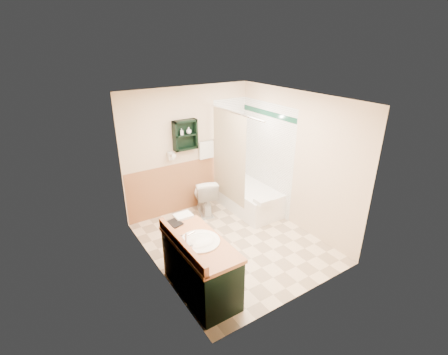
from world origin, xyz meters
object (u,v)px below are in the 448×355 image
(soap_bottle_b, at_px, (189,131))
(hair_dryer, at_px, (171,156))
(wall_shelf, at_px, (185,135))
(soap_bottle_a, at_px, (182,133))
(toilet, at_px, (204,196))
(vanity, at_px, (201,267))
(bathtub, at_px, (246,197))
(vanity_book, at_px, (169,219))

(soap_bottle_b, bearing_deg, hair_dryer, 175.38)
(wall_shelf, xyz_separation_m, hair_dryer, (-0.30, 0.02, -0.35))
(wall_shelf, relative_size, soap_bottle_a, 4.69)
(soap_bottle_a, bearing_deg, toilet, -38.32)
(wall_shelf, xyz_separation_m, soap_bottle_b, (0.07, -0.01, 0.06))
(toilet, relative_size, soap_bottle_a, 6.20)
(soap_bottle_a, distance_m, soap_bottle_b, 0.15)
(soap_bottle_a, bearing_deg, wall_shelf, 3.96)
(wall_shelf, height_order, vanity, wall_shelf)
(wall_shelf, xyz_separation_m, soap_bottle_a, (-0.07, -0.01, 0.04))
(bathtub, relative_size, soap_bottle_b, 12.43)
(hair_dryer, xyz_separation_m, soap_bottle_b, (0.37, -0.03, 0.41))
(bathtub, xyz_separation_m, vanity_book, (-2.08, -1.02, 0.66))
(hair_dryer, bearing_deg, wall_shelf, -4.76)
(soap_bottle_a, relative_size, soap_bottle_b, 0.97)
(vanity, relative_size, toilet, 1.72)
(toilet, xyz_separation_m, soap_bottle_a, (-0.30, 0.23, 1.24))
(wall_shelf, relative_size, toilet, 0.76)
(wall_shelf, height_order, bathtub, wall_shelf)
(soap_bottle_b, bearing_deg, toilet, -56.92)
(vanity, relative_size, soap_bottle_b, 10.35)
(vanity_book, bearing_deg, soap_bottle_a, 45.11)
(wall_shelf, relative_size, hair_dryer, 2.29)
(wall_shelf, relative_size, soap_bottle_b, 4.56)
(bathtub, relative_size, soap_bottle_a, 12.79)
(bathtub, height_order, soap_bottle_a, soap_bottle_a)
(hair_dryer, distance_m, bathtub, 1.73)
(wall_shelf, relative_size, vanity, 0.44)
(wall_shelf, height_order, vanity_book, wall_shelf)
(wall_shelf, relative_size, vanity_book, 2.50)
(vanity, xyz_separation_m, toilet, (1.12, 1.87, -0.04))
(bathtub, bearing_deg, soap_bottle_b, 150.61)
(bathtub, distance_m, toilet, 0.86)
(vanity, height_order, soap_bottle_a, soap_bottle_a)
(toilet, bearing_deg, wall_shelf, -31.17)
(wall_shelf, xyz_separation_m, toilet, (0.22, -0.24, -1.19))
(toilet, height_order, vanity_book, vanity_book)
(vanity_book, xyz_separation_m, soap_bottle_a, (0.99, 1.56, 0.69))
(toilet, distance_m, vanity_book, 1.92)
(bathtub, height_order, toilet, toilet)
(wall_shelf, xyz_separation_m, bathtub, (1.03, -0.54, -1.31))
(wall_shelf, bearing_deg, hair_dryer, 175.24)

